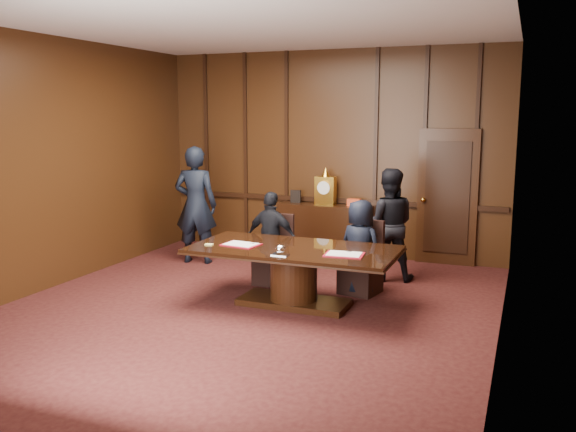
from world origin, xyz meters
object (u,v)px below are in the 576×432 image
object	(u,v)px
sideboard	(325,228)
witness_right	(388,224)
conference_table	(294,267)
signatory_right	(360,247)
witness_left	(196,205)
signatory_left	(272,238)

from	to	relation	value
sideboard	witness_right	distance (m)	1.73
conference_table	witness_right	size ratio (longest dim) A/B	1.58
signatory_right	witness_left	bearing A→B (deg)	3.73
signatory_right	signatory_left	bearing A→B (deg)	17.82
conference_table	witness_left	distance (m)	2.82
signatory_right	witness_left	size ratio (longest dim) A/B	0.68
conference_table	signatory_right	distance (m)	1.04
conference_table	witness_right	bearing A→B (deg)	63.67
conference_table	witness_left	world-z (taller)	witness_left
sideboard	conference_table	xyz separation A→B (m)	(0.49, -2.75, 0.02)
sideboard	witness_right	bearing A→B (deg)	-38.96
sideboard	witness_right	xyz separation A→B (m)	(1.32, -1.07, 0.34)
signatory_left	signatory_right	xyz separation A→B (m)	(1.30, 0.00, -0.02)
sideboard	witness_left	distance (m)	2.24
witness_left	witness_right	xyz separation A→B (m)	(3.15, 0.14, -0.13)
witness_left	signatory_right	bearing A→B (deg)	154.23
witness_left	witness_right	world-z (taller)	witness_left
signatory_right	witness_left	distance (m)	3.08
witness_right	signatory_left	bearing A→B (deg)	17.54
sideboard	witness_right	world-z (taller)	witness_right
signatory_left	witness_right	distance (m)	1.73
conference_table	witness_right	distance (m)	1.91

